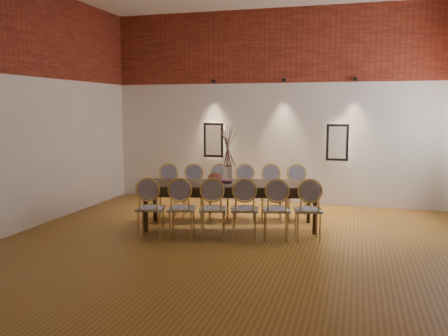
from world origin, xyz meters
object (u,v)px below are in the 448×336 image
(chair_near_a, at_px, (151,208))
(bowl, at_px, (215,178))
(chair_far_a, at_px, (167,191))
(chair_far_b, at_px, (193,191))
(chair_far_f, at_px, (298,192))
(chair_far_c, at_px, (219,192))
(chair_far_d, at_px, (245,192))
(chair_near_e, at_px, (276,209))
(chair_near_b, at_px, (182,208))
(book, at_px, (222,181))
(chair_near_d, at_px, (245,209))
(chair_near_f, at_px, (308,210))
(vase, at_px, (228,174))
(dining_table, at_px, (230,205))
(chair_near_c, at_px, (213,209))
(chair_far_e, at_px, (271,192))

(chair_near_a, relative_size, bowl, 3.92)
(chair_far_a, relative_size, chair_far_b, 1.00)
(chair_far_a, bearing_deg, chair_far_f, 180.00)
(chair_far_c, distance_m, bowl, 0.87)
(chair_far_a, height_order, chair_far_d, same)
(chair_far_c, bearing_deg, chair_near_e, 122.80)
(chair_near_b, bearing_deg, book, 56.29)
(chair_near_b, relative_size, chair_near_d, 1.00)
(chair_far_a, xyz_separation_m, chair_far_f, (2.32, 0.53, 0.00))
(chair_near_f, height_order, chair_far_f, same)
(chair_near_d, bearing_deg, chair_near_f, -0.00)
(chair_near_e, distance_m, chair_near_f, 0.48)
(chair_far_c, height_order, vase, vase)
(chair_far_a, distance_m, chair_far_c, 0.95)
(dining_table, height_order, chair_far_a, chair_far_a)
(chair_far_a, relative_size, book, 3.62)
(dining_table, height_order, chair_far_f, chair_far_f)
(chair_far_b, height_order, vase, vase)
(chair_far_c, relative_size, chair_far_f, 1.00)
(chair_near_f, height_order, chair_far_c, same)
(chair_near_c, distance_m, chair_near_e, 0.95)
(chair_near_f, xyz_separation_m, chair_far_f, (-0.33, 1.44, 0.00))
(chair_near_b, height_order, chair_far_b, same)
(chair_near_c, bearing_deg, chair_near_a, 180.00)
(chair_near_f, bearing_deg, chair_far_b, 142.19)
(chair_near_a, relative_size, chair_far_b, 1.00)
(chair_far_d, relative_size, vase, 3.13)
(chair_near_f, xyz_separation_m, book, (-1.49, 0.54, 0.30))
(chair_near_b, distance_m, bowl, 0.91)
(chair_far_b, height_order, chair_far_e, same)
(chair_near_c, xyz_separation_m, chair_far_b, (-0.80, 1.33, 0.00))
(chair_far_a, height_order, chair_far_e, same)
(chair_far_b, bearing_deg, book, 132.75)
(chair_near_a, height_order, bowl, chair_near_a)
(chair_near_c, relative_size, chair_far_f, 1.00)
(chair_far_b, xyz_separation_m, chair_far_c, (0.46, 0.11, 0.00))
(chair_far_d, bearing_deg, chair_near_d, 90.00)
(dining_table, relative_size, vase, 9.53)
(chair_near_e, bearing_deg, chair_near_f, -0.00)
(bowl, bearing_deg, book, 70.10)
(chair_far_c, relative_size, chair_far_d, 1.00)
(chair_far_d, bearing_deg, chair_near_f, 122.80)
(chair_far_b, height_order, chair_far_c, same)
(vase, bearing_deg, chair_far_e, 57.13)
(chair_near_f, relative_size, chair_far_a, 1.00)
(chair_far_d, height_order, chair_far_e, same)
(chair_near_c, xyz_separation_m, chair_far_a, (-1.26, 1.23, 0.00))
(dining_table, height_order, chair_far_c, chair_far_c)
(dining_table, xyz_separation_m, chair_far_d, (0.07, 0.77, 0.09))
(chair_near_a, distance_m, chair_far_a, 1.48)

